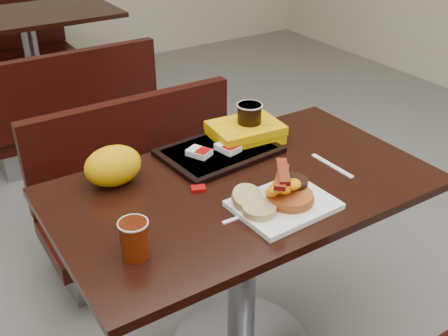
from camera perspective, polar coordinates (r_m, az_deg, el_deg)
table_near at (r=1.92m, az=1.92°, el=-11.24°), size 1.20×0.70×0.75m
bench_near_n at (r=2.43m, az=-7.44°, el=-2.25°), size 1.00×0.46×0.72m
table_far at (r=4.08m, az=-19.47°, el=10.05°), size 1.20×0.70×0.75m
bench_far_s at (r=3.44m, az=-16.32°, el=6.77°), size 1.00×0.46×0.72m
bench_far_n at (r=4.74m, az=-21.73°, el=12.07°), size 1.00×0.46×0.72m
platter at (r=1.59m, az=6.35°, el=-3.91°), size 0.30×0.23×0.02m
pancake_stack at (r=1.59m, az=7.02°, el=-3.00°), size 0.15×0.15×0.03m
sausage_patty at (r=1.62m, az=7.32°, el=-1.42°), size 0.10×0.10×0.01m
scrambled_eggs at (r=1.55m, az=6.08°, el=-2.06°), size 0.11×0.09×0.05m
bacon_strips at (r=1.55m, az=6.16°, el=-0.80°), size 0.18×0.18×0.01m
muffin_bottom at (r=1.53m, az=3.76°, el=-4.41°), size 0.11×0.11×0.02m
muffin_top at (r=1.56m, az=2.51°, el=-3.15°), size 0.10×0.10×0.05m
coffee_cup_near at (r=1.40m, az=-9.48°, el=-7.45°), size 0.09×0.09×0.10m
fork at (r=1.54m, az=1.31°, el=-5.35°), size 0.13×0.03×0.00m
knife at (r=1.83m, az=11.39°, el=0.25°), size 0.02×0.19×0.00m
condiment_syrup at (r=1.72m, az=-2.10°, el=-1.16°), size 0.04×0.03×0.01m
condiment_ketchup at (r=1.67m, az=-2.74°, el=-2.19°), size 0.05×0.05×0.01m
tray at (r=1.87m, az=-0.52°, el=1.79°), size 0.41×0.31×0.02m
hashbrown_sleeve_left at (r=1.82m, az=-2.66°, el=1.66°), size 0.08×0.09×0.02m
hashbrown_sleeve_right at (r=1.85m, az=0.40°, el=2.16°), size 0.07×0.09×0.02m
coffee_cup_far at (r=1.94m, az=2.70°, el=5.14°), size 0.10×0.10×0.12m
clamshell at (r=1.95m, az=2.29°, el=3.80°), size 0.26×0.21×0.07m
paper_bag at (r=1.71m, az=-11.69°, el=0.23°), size 0.21×0.18×0.13m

